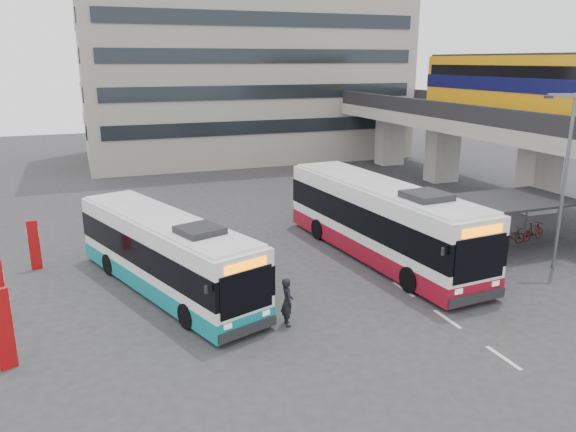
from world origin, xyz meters
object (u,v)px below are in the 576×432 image
object	(u,v)px
bus_teal	(165,254)
pedestrian	(287,302)
lamp_post	(563,171)
bus_main	(380,221)

from	to	relation	value
bus_teal	pedestrian	bearing A→B (deg)	-72.93
bus_teal	lamp_post	bearing A→B (deg)	-31.33
bus_main	lamp_post	bearing A→B (deg)	-36.28
bus_main	pedestrian	xyz separation A→B (m)	(-6.75, -5.33, -0.91)
bus_main	bus_teal	bearing A→B (deg)	177.91
lamp_post	pedestrian	bearing A→B (deg)	-153.09
pedestrian	lamp_post	size ratio (longest dim) A/B	0.23
bus_teal	lamp_post	world-z (taller)	lamp_post
pedestrian	lamp_post	world-z (taller)	lamp_post
bus_teal	pedestrian	world-z (taller)	bus_teal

